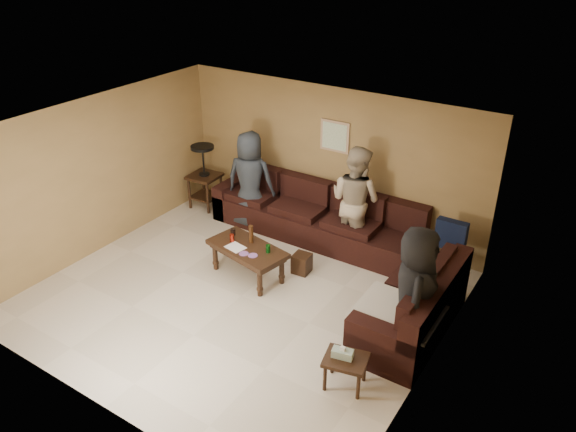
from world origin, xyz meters
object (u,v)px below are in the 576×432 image
(end_table_left, at_px, (204,175))
(side_table_right, at_px, (345,361))
(sectional_sofa, at_px, (342,247))
(person_right, at_px, (414,293))
(person_left, at_px, (250,180))
(person_middle, at_px, (355,200))
(waste_bin, at_px, (302,263))
(coffee_table, at_px, (247,251))

(end_table_left, distance_m, side_table_right, 5.13)
(sectional_sofa, bearing_deg, person_right, -38.24)
(person_left, distance_m, person_middle, 1.92)
(person_left, height_order, person_middle, person_middle)
(person_right, bearing_deg, side_table_right, 135.84)
(side_table_right, distance_m, person_right, 1.17)
(waste_bin, xyz_separation_m, person_left, (-1.57, 0.84, 0.70))
(person_right, bearing_deg, person_left, 43.45)
(person_middle, height_order, person_right, person_middle)
(waste_bin, xyz_separation_m, person_middle, (0.35, 1.02, 0.75))
(side_table_right, height_order, person_right, person_right)
(waste_bin, relative_size, person_middle, 0.17)
(sectional_sofa, xyz_separation_m, person_middle, (-0.07, 0.51, 0.57))
(side_table_right, distance_m, person_left, 4.17)
(sectional_sofa, relative_size, person_left, 2.72)
(person_left, height_order, person_right, person_right)
(end_table_left, bearing_deg, sectional_sofa, -7.88)
(person_left, xyz_separation_m, person_right, (3.61, -1.61, 0.01))
(coffee_table, bearing_deg, waste_bin, 40.06)
(sectional_sofa, distance_m, person_middle, 0.77)
(sectional_sofa, bearing_deg, side_table_right, -61.24)
(person_left, xyz_separation_m, person_middle, (1.91, 0.18, 0.04))
(sectional_sofa, relative_size, person_right, 2.69)
(coffee_table, distance_m, end_table_left, 2.54)
(coffee_table, xyz_separation_m, person_right, (2.68, -0.25, 0.43))
(sectional_sofa, bearing_deg, person_left, 170.56)
(sectional_sofa, bearing_deg, person_middle, 97.79)
(coffee_table, relative_size, waste_bin, 4.33)
(side_table_right, bearing_deg, sectional_sofa, 118.76)
(side_table_right, bearing_deg, person_middle, 115.30)
(sectional_sofa, height_order, person_middle, person_middle)
(side_table_right, bearing_deg, person_right, 68.31)
(end_table_left, relative_size, person_right, 0.70)
(waste_bin, height_order, person_middle, person_middle)
(side_table_right, distance_m, person_middle, 3.12)
(sectional_sofa, relative_size, person_middle, 2.58)
(waste_bin, distance_m, person_right, 2.30)
(person_right, bearing_deg, coffee_table, 62.21)
(end_table_left, height_order, person_middle, person_middle)
(coffee_table, relative_size, person_middle, 0.73)
(end_table_left, bearing_deg, side_table_right, -31.73)
(waste_bin, bearing_deg, person_middle, 71.22)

